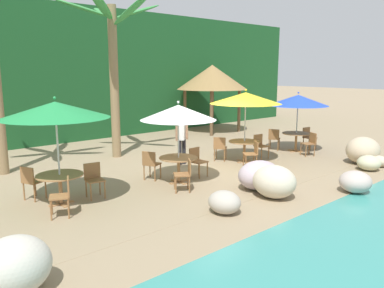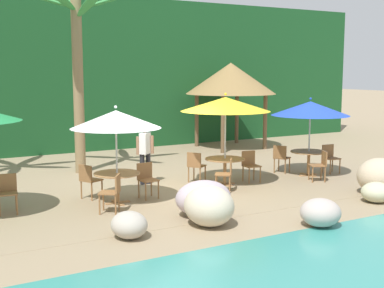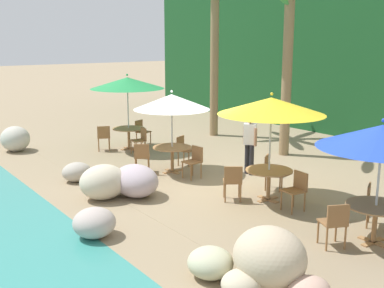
% 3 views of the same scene
% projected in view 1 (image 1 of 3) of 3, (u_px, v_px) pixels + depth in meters
% --- Properties ---
extents(ground_plane, '(120.00, 120.00, 0.00)m').
position_uv_depth(ground_plane, '(208.00, 173.00, 12.14)').
color(ground_plane, '#937F60').
extents(terrace_deck, '(18.00, 5.20, 0.01)m').
position_uv_depth(terrace_deck, '(208.00, 173.00, 12.14)').
color(terrace_deck, '#937F60').
rests_on(terrace_deck, ground).
extents(foliage_backdrop, '(28.00, 2.40, 6.00)m').
position_uv_depth(foliage_backdrop, '(77.00, 74.00, 18.23)').
color(foliage_backdrop, '#194C23').
rests_on(foliage_backdrop, ground).
extents(rock_seawall, '(14.52, 2.78, 0.93)m').
position_uv_depth(rock_seawall, '(289.00, 178.00, 10.16)').
color(rock_seawall, tan).
rests_on(rock_seawall, ground).
extents(umbrella_green, '(2.48, 2.48, 2.58)m').
position_uv_depth(umbrella_green, '(55.00, 110.00, 8.85)').
color(umbrella_green, silver).
rests_on(umbrella_green, ground).
extents(dining_table_green, '(1.10, 1.10, 0.74)m').
position_uv_depth(dining_table_green, '(60.00, 180.00, 9.16)').
color(dining_table_green, '#A37547').
rests_on(dining_table_green, ground).
extents(chair_green_seaward, '(0.48, 0.48, 0.87)m').
position_uv_depth(chair_green_seaward, '(94.00, 178.00, 9.70)').
color(chair_green_seaward, olive).
rests_on(chair_green_seaward, ground).
extents(chair_green_inland, '(0.56, 0.56, 0.87)m').
position_uv_depth(chair_green_inland, '(31.00, 180.00, 9.45)').
color(chair_green_inland, olive).
rests_on(chair_green_inland, ground).
extents(chair_green_left, '(0.56, 0.56, 0.87)m').
position_uv_depth(chair_green_left, '(64.00, 194.00, 8.40)').
color(chair_green_left, olive).
rests_on(chair_green_left, ground).
extents(umbrella_white, '(2.13, 2.13, 2.34)m').
position_uv_depth(umbrella_white, '(178.00, 112.00, 10.71)').
color(umbrella_white, silver).
rests_on(umbrella_white, ground).
extents(dining_table_white, '(1.10, 1.10, 0.74)m').
position_uv_depth(dining_table_white, '(179.00, 162.00, 10.97)').
color(dining_table_white, '#A37547').
rests_on(dining_table_white, ground).
extents(chair_white_seaward, '(0.45, 0.46, 0.87)m').
position_uv_depth(chair_white_seaward, '(197.00, 160.00, 11.65)').
color(chair_white_seaward, olive).
rests_on(chair_white_seaward, ground).
extents(chair_white_inland, '(0.57, 0.57, 0.87)m').
position_uv_depth(chair_white_inland, '(151.00, 163.00, 11.22)').
color(chair_white_inland, olive).
rests_on(chair_white_inland, ground).
extents(chair_white_left, '(0.59, 0.59, 0.87)m').
position_uv_depth(chair_white_left, '(185.00, 173.00, 10.17)').
color(chair_white_left, olive).
rests_on(chair_white_left, ground).
extents(umbrella_yellow, '(2.45, 2.45, 2.55)m').
position_uv_depth(umbrella_yellow, '(246.00, 98.00, 13.18)').
color(umbrella_yellow, silver).
rests_on(umbrella_yellow, ground).
extents(dining_table_yellow, '(1.10, 1.10, 0.74)m').
position_uv_depth(dining_table_yellow, '(244.00, 145.00, 13.48)').
color(dining_table_yellow, '#A37547').
rests_on(dining_table_yellow, ground).
extents(chair_yellow_seaward, '(0.46, 0.47, 0.87)m').
position_uv_depth(chair_yellow_seaward, '(260.00, 144.00, 14.05)').
color(chair_yellow_seaward, olive).
rests_on(chair_yellow_seaward, ground).
extents(chair_yellow_inland, '(0.59, 0.59, 0.87)m').
position_uv_depth(chair_yellow_inland, '(220.00, 147.00, 13.60)').
color(chair_yellow_inland, olive).
rests_on(chair_yellow_inland, ground).
extents(chair_yellow_left, '(0.59, 0.59, 0.87)m').
position_uv_depth(chair_yellow_left, '(253.00, 152.00, 12.67)').
color(chair_yellow_left, olive).
rests_on(chair_yellow_left, ground).
extents(umbrella_blue, '(2.32, 2.32, 2.35)m').
position_uv_depth(umbrella_blue, '(298.00, 100.00, 14.97)').
color(umbrella_blue, silver).
rests_on(umbrella_blue, ground).
extents(dining_table_blue, '(1.10, 1.10, 0.74)m').
position_uv_depth(dining_table_blue, '(296.00, 136.00, 15.24)').
color(dining_table_blue, '#A37547').
rests_on(dining_table_blue, ground).
extents(chair_blue_seaward, '(0.46, 0.47, 0.87)m').
position_uv_depth(chair_blue_seaward, '(308.00, 136.00, 15.80)').
color(chair_blue_seaward, olive).
rests_on(chair_blue_seaward, ground).
extents(chair_blue_inland, '(0.58, 0.57, 0.87)m').
position_uv_depth(chair_blue_inland, '(274.00, 138.00, 15.45)').
color(chair_blue_inland, olive).
rests_on(chair_blue_inland, ground).
extents(chair_blue_left, '(0.57, 0.56, 0.87)m').
position_uv_depth(chair_blue_left, '(310.00, 142.00, 14.47)').
color(chair_blue_left, olive).
rests_on(chair_blue_left, ground).
extents(palm_tree_second, '(3.67, 3.83, 5.68)m').
position_uv_depth(palm_tree_second, '(113.00, 52.00, 13.67)').
color(palm_tree_second, olive).
rests_on(palm_tree_second, ground).
extents(palapa_hut, '(3.65, 3.65, 3.45)m').
position_uv_depth(palapa_hut, '(212.00, 78.00, 19.92)').
color(palapa_hut, brown).
rests_on(palapa_hut, ground).
extents(waiter_in_white, '(0.52, 0.37, 1.70)m').
position_uv_depth(waiter_in_white, '(182.00, 136.00, 13.03)').
color(waiter_in_white, '#232328').
rests_on(waiter_in_white, ground).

